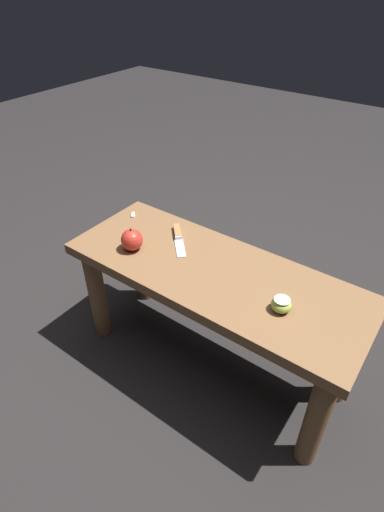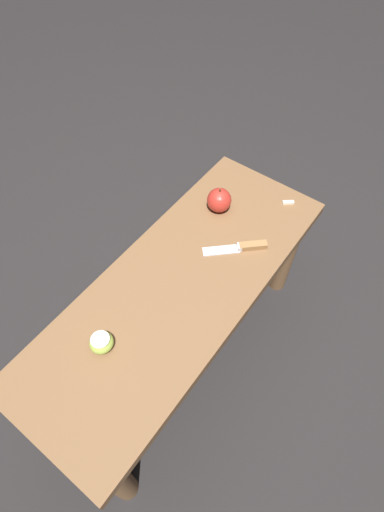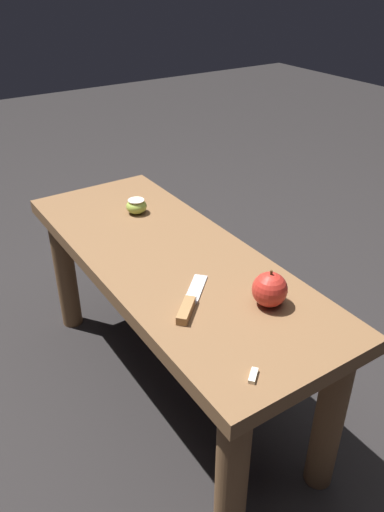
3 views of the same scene
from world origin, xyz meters
name	(u,v)px [view 3 (image 3 of 3)]	position (x,y,z in m)	size (l,w,h in m)	color
ground_plane	(174,386)	(0.00, 0.00, 0.00)	(8.00, 8.00, 0.00)	black
wooden_bench	(171,286)	(0.00, 0.00, 0.38)	(1.07, 0.41, 0.48)	brown
knife	(189,304)	(-0.22, 0.08, 0.49)	(0.16, 0.16, 0.02)	silver
apple_whole	(270,289)	(-0.31, -0.07, 0.52)	(0.08, 0.08, 0.09)	red
apple_cut	(136,206)	(0.27, -0.04, 0.50)	(0.06, 0.06, 0.04)	#9EB747
apple_slice_near_knife	(253,376)	(-0.47, 0.10, 0.49)	(0.03, 0.04, 0.01)	white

